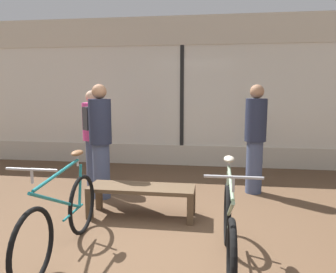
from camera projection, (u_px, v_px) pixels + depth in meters
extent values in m
plane|color=brown|center=(145.00, 247.00, 3.53)|extent=(24.00, 24.00, 0.00)
cube|color=beige|center=(182.00, 155.00, 7.27)|extent=(12.00, 0.08, 0.45)
cube|color=silver|center=(182.00, 96.00, 7.08)|extent=(12.00, 0.04, 2.15)
cube|color=beige|center=(182.00, 30.00, 6.88)|extent=(12.00, 0.08, 0.60)
cube|color=black|center=(182.00, 96.00, 7.05)|extent=(0.08, 0.02, 2.15)
torus|color=black|center=(82.00, 204.00, 3.83)|extent=(0.05, 0.70, 0.70)
torus|color=black|center=(32.00, 248.00, 2.79)|extent=(0.05, 0.70, 0.70)
cylinder|color=#1E7A7F|center=(58.00, 201.00, 3.24)|extent=(0.03, 1.00, 0.51)
cylinder|color=#1E7A7F|center=(80.00, 186.00, 3.76)|extent=(0.03, 0.11, 0.49)
cylinder|color=#1E7A7F|center=(58.00, 173.00, 3.23)|extent=(0.03, 0.92, 0.10)
cylinder|color=#1E7A7F|center=(73.00, 212.00, 3.60)|extent=(0.03, 0.48, 0.03)
cylinder|color=#B2B2B7|center=(78.00, 160.00, 3.67)|extent=(0.02, 0.02, 0.14)
ellipsoid|color=brown|center=(77.00, 153.00, 3.66)|extent=(0.11, 0.22, 0.06)
cylinder|color=#B2B2B7|center=(32.00, 176.00, 2.76)|extent=(0.02, 0.02, 0.12)
cylinder|color=#ADADB2|center=(32.00, 170.00, 2.75)|extent=(0.46, 0.02, 0.02)
torus|color=black|center=(227.00, 214.00, 3.56)|extent=(0.05, 0.68, 0.68)
torus|color=black|center=(231.00, 261.00, 2.59)|extent=(0.05, 0.68, 0.68)
cylinder|color=gray|center=(230.00, 211.00, 3.00)|extent=(0.03, 0.93, 0.51)
cylinder|color=gray|center=(228.00, 194.00, 3.48)|extent=(0.03, 0.11, 0.49)
cylinder|color=gray|center=(231.00, 181.00, 2.99)|extent=(0.03, 0.85, 0.10)
cylinder|color=gray|center=(228.00, 222.00, 3.34)|extent=(0.03, 0.45, 0.03)
cylinder|color=#B2B2B7|center=(229.00, 167.00, 3.40)|extent=(0.02, 0.02, 0.14)
ellipsoid|color=#B2A893|center=(229.00, 159.00, 3.39)|extent=(0.11, 0.22, 0.06)
cylinder|color=#B2B2B7|center=(233.00, 185.00, 2.56)|extent=(0.02, 0.02, 0.12)
cylinder|color=#ADADB2|center=(233.00, 177.00, 2.55)|extent=(0.46, 0.02, 0.02)
cube|color=brown|center=(142.00, 188.00, 4.32)|extent=(1.40, 0.44, 0.05)
cube|color=brown|center=(89.00, 205.00, 4.27)|extent=(0.08, 0.08, 0.36)
cube|color=brown|center=(190.00, 211.00, 4.08)|extent=(0.08, 0.08, 0.36)
cube|color=brown|center=(99.00, 196.00, 4.62)|extent=(0.08, 0.08, 0.36)
cube|color=brown|center=(192.00, 201.00, 4.43)|extent=(0.08, 0.08, 0.36)
cylinder|color=#424C6B|center=(94.00, 163.00, 5.73)|extent=(0.31, 0.31, 0.81)
cylinder|color=#D13D84|center=(92.00, 121.00, 5.62)|extent=(0.40, 0.40, 0.64)
sphere|color=tan|center=(92.00, 97.00, 5.56)|extent=(0.21, 0.21, 0.21)
cube|color=#38383D|center=(100.00, 118.00, 5.84)|extent=(0.26, 0.19, 0.36)
cylinder|color=#424C6B|center=(102.00, 171.00, 5.06)|extent=(0.36, 0.36, 0.86)
cylinder|color=#23283D|center=(100.00, 122.00, 4.94)|extent=(0.48, 0.48, 0.68)
sphere|color=#9E7051|center=(99.00, 91.00, 4.88)|extent=(0.22, 0.22, 0.22)
cube|color=#38383D|center=(91.00, 118.00, 5.11)|extent=(0.26, 0.28, 0.36)
cylinder|color=#424C6B|center=(254.00, 167.00, 5.31)|extent=(0.30, 0.30, 0.86)
cylinder|color=#23283D|center=(256.00, 120.00, 5.20)|extent=(0.40, 0.40, 0.68)
sphere|color=#9E7051|center=(257.00, 91.00, 5.13)|extent=(0.22, 0.22, 0.22)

